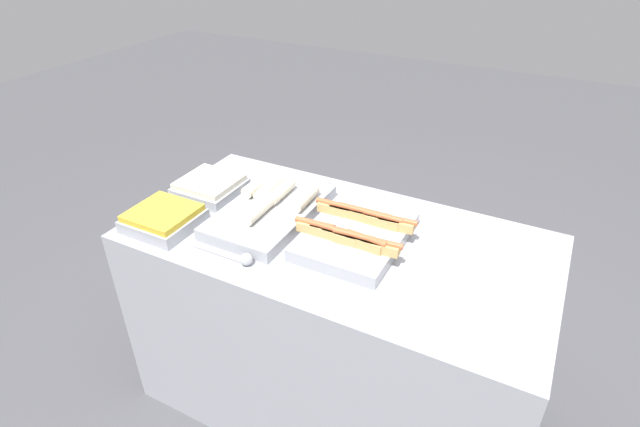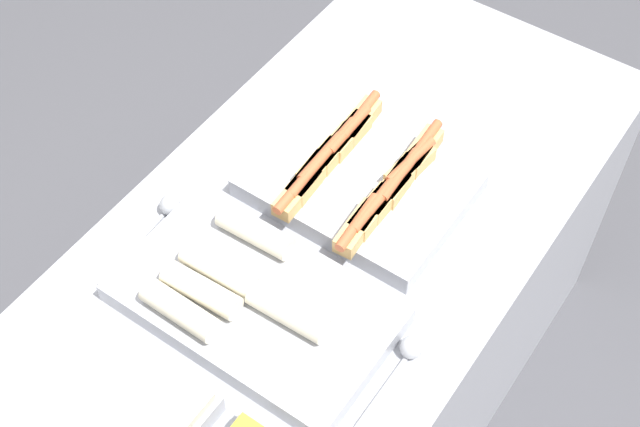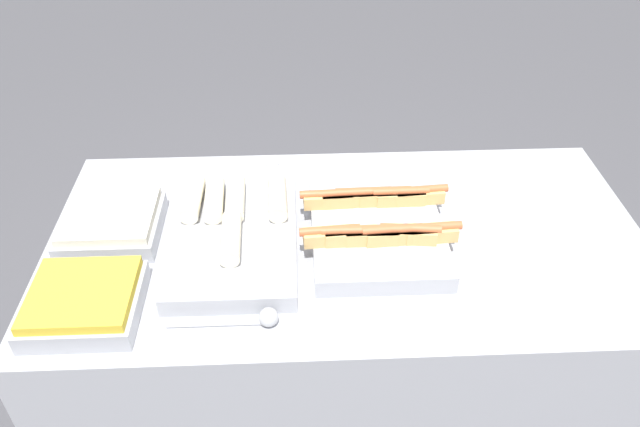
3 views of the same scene
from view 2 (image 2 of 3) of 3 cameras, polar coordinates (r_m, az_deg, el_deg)
The scene contains 7 objects.
ground_plane at distance 2.71m, azimuth 0.92°, elevation -11.79°, with size 12.00×12.00×0.00m, color #4C4C51.
counter at distance 2.31m, azimuth 1.07°, elevation -6.89°, with size 1.59×0.83×0.91m.
tray_hotdogs at distance 1.94m, azimuth 2.52°, elevation 2.14°, with size 0.41×0.46×0.10m.
tray_wraps at distance 1.77m, azimuth -4.48°, elevation -5.52°, with size 0.32×0.55×0.10m.
tray_side_back at distance 1.68m, azimuth -12.21°, elevation -12.72°, with size 0.25×0.24×0.07m.
serving_spoon_near at distance 1.73m, azimuth 5.44°, elevation -9.14°, with size 0.26×0.05×0.05m.
serving_spoon_far at distance 1.94m, azimuth -10.01°, elevation 0.02°, with size 0.26×0.05×0.05m.
Camera 2 is at (-0.99, -0.64, 2.44)m, focal length 50.00 mm.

